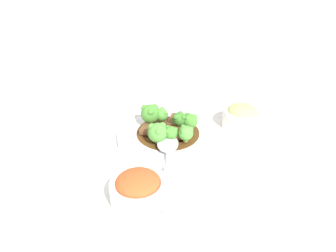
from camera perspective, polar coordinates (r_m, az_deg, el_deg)
ground_plane at (r=0.82m, az=-0.00°, el=-2.03°), size 4.00×4.00×0.00m
main_plate at (r=0.81m, az=-0.00°, el=-1.44°), size 0.25×0.25×0.02m
beef_strip_0 at (r=0.79m, az=1.76°, el=-1.18°), size 0.05×0.05×0.01m
beef_strip_1 at (r=0.84m, az=1.49°, el=0.86°), size 0.05×0.07×0.01m
beef_strip_2 at (r=0.80m, az=-2.37°, el=-0.79°), size 0.07×0.05×0.01m
beef_strip_3 at (r=0.81m, az=-0.14°, el=-0.24°), size 0.06×0.06×0.01m
broccoli_floret_0 at (r=0.80m, az=3.83°, el=0.90°), size 0.04×0.04×0.04m
broccoli_floret_1 at (r=0.75m, az=-1.82°, el=-1.08°), size 0.05×0.05×0.05m
broccoli_floret_2 at (r=0.82m, az=-1.15°, el=2.04°), size 0.03×0.03×0.04m
broccoli_floret_3 at (r=0.76m, az=0.50°, el=-1.16°), size 0.03×0.03×0.04m
broccoli_floret_4 at (r=0.82m, az=-3.12°, el=2.21°), size 0.05×0.05×0.06m
broccoli_floret_5 at (r=0.80m, az=2.04°, el=1.25°), size 0.03×0.03×0.05m
broccoli_floret_6 at (r=0.76m, az=3.10°, el=-1.18°), size 0.04×0.04×0.04m
serving_spoon at (r=0.74m, az=-0.06°, el=-3.84°), size 0.05×0.24×0.01m
side_bowl_kimchi at (r=0.63m, az=-5.20°, el=-10.84°), size 0.11×0.11×0.06m
side_bowl_appetizer at (r=0.87m, az=12.68°, el=1.65°), size 0.10×0.10×0.06m
sauce_dish at (r=0.86m, az=-14.60°, el=-0.78°), size 0.08×0.08×0.01m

